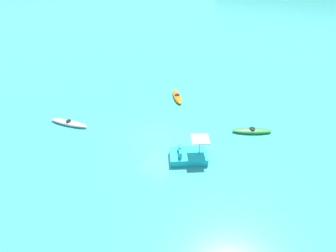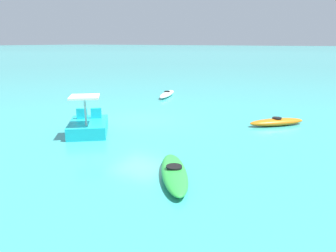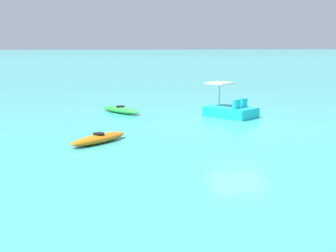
{
  "view_description": "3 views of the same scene",
  "coord_description": "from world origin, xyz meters",
  "px_view_note": "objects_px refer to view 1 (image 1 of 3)",
  "views": [
    {
      "loc": [
        10.15,
        -12.96,
        12.41
      ],
      "look_at": [
        -0.02,
        1.42,
        0.38
      ],
      "focal_mm": 30.59,
      "sensor_mm": 36.0,
      "label": 1
    },
    {
      "loc": [
        12.54,
        8.82,
        3.7
      ],
      "look_at": [
        0.99,
        2.14,
        0.2
      ],
      "focal_mm": 34.56,
      "sensor_mm": 36.0,
      "label": 2
    },
    {
      "loc": [
        -19.0,
        6.0,
        3.56
      ],
      "look_at": [
        -1.15,
        3.24,
        0.37
      ],
      "focal_mm": 49.56,
      "sensor_mm": 36.0,
      "label": 3
    }
  ],
  "objects_px": {
    "kayak_orange": "(177,97)",
    "kayak_white": "(69,123)",
    "pedal_boat_cyan": "(189,155)",
    "kayak_green": "(252,131)"
  },
  "relations": [
    {
      "from": "kayak_orange",
      "to": "kayak_white",
      "type": "bearing_deg",
      "value": -118.12
    },
    {
      "from": "kayak_orange",
      "to": "pedal_boat_cyan",
      "type": "xyz_separation_m",
      "value": [
        5.23,
        -6.49,
        0.17
      ]
    },
    {
      "from": "kayak_white",
      "to": "kayak_green",
      "type": "relative_size",
      "value": 1.15
    },
    {
      "from": "kayak_orange",
      "to": "pedal_boat_cyan",
      "type": "bearing_deg",
      "value": -51.17
    },
    {
      "from": "kayak_white",
      "to": "pedal_boat_cyan",
      "type": "xyz_separation_m",
      "value": [
        9.69,
        1.86,
        0.17
      ]
    },
    {
      "from": "kayak_white",
      "to": "kayak_orange",
      "type": "height_order",
      "value": "same"
    },
    {
      "from": "kayak_green",
      "to": "kayak_orange",
      "type": "bearing_deg",
      "value": 170.99
    },
    {
      "from": "kayak_green",
      "to": "pedal_boat_cyan",
      "type": "bearing_deg",
      "value": -112.87
    },
    {
      "from": "kayak_white",
      "to": "pedal_boat_cyan",
      "type": "distance_m",
      "value": 9.87
    },
    {
      "from": "kayak_white",
      "to": "kayak_orange",
      "type": "xyz_separation_m",
      "value": [
        4.47,
        8.36,
        0.0
      ]
    }
  ]
}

